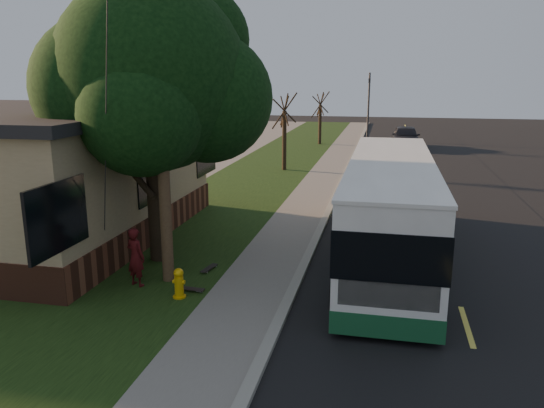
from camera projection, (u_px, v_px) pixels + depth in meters
The scene contains 18 objects.
ground at pixel (285, 310), 12.28m from camera, with size 120.00×120.00×0.00m, color black.
road at pixel (432, 212), 20.95m from camera, with size 8.00×80.00×0.01m, color black.
curb at pixel (331, 206), 21.76m from camera, with size 0.25×80.00×0.12m, color gray.
sidewalk at pixel (307, 205), 21.97m from camera, with size 2.00×80.00×0.08m, color slate.
grass_verge at pixel (226, 201), 22.69m from camera, with size 5.00×80.00×0.07m, color black.
building_lot at pixel (21, 191), 24.75m from camera, with size 15.00×80.00×0.04m, color slate.
fire_hydrant at pixel (179, 283), 12.71m from camera, with size 0.32×0.32×0.74m.
utility_pole at pixel (160, 103), 12.80m from camera, with size 2.86×3.21×9.07m.
leafy_tree at pixel (154, 80), 14.43m from camera, with size 6.30×6.00×7.80m.
bare_tree_near at pixel (284, 133), 29.58m from camera, with size 1.38×1.21×4.31m.
bare_tree_far at pixel (320, 119), 40.91m from camera, with size 1.38×1.21×4.03m.
traffic_signal at pixel (369, 102), 43.71m from camera, with size 0.18×0.22×5.50m.
transit_bus at pixel (390, 206), 15.39m from camera, with size 2.52×10.91×2.96m.
skateboarder at pixel (136, 257), 13.35m from camera, with size 0.56×0.36×1.52m, color #430D0F.
skateboard_main at pixel (209, 268), 14.58m from camera, with size 0.30×0.74×0.07m.
skateboard_spare at pixel (190, 289), 13.16m from camera, with size 0.77×0.24×0.07m.
dumpster at pixel (14, 221), 16.96m from camera, with size 1.95×1.77×1.40m.
distant_car at pixel (406, 137), 39.33m from camera, with size 1.96×4.87×1.66m, color black.
Camera 1 is at (2.10, -11.15, 5.29)m, focal length 35.00 mm.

